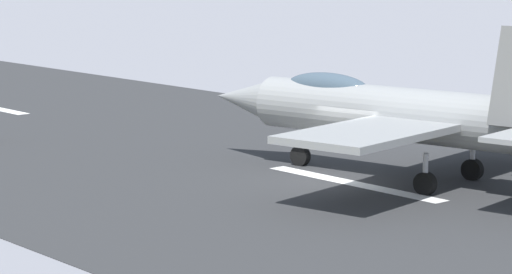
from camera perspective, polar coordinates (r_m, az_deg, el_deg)
The scene contains 4 objects.
ground_plane at distance 40.49m, azimuth 3.99°, elevation -2.16°, with size 400.00×400.00×0.00m, color gray.
runway_strip at distance 40.47m, azimuth 4.00°, elevation -2.15°, with size 240.00×26.00×0.02m.
fighter_jet at distance 40.21m, azimuth 7.46°, elevation 1.21°, with size 16.46×14.01×5.61m.
marker_cone_mid at distance 52.02m, azimuth 9.96°, elevation 0.54°, with size 0.44×0.44×0.55m, color orange.
Camera 1 is at (-28.22, 27.94, 7.88)m, focal length 80.71 mm.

